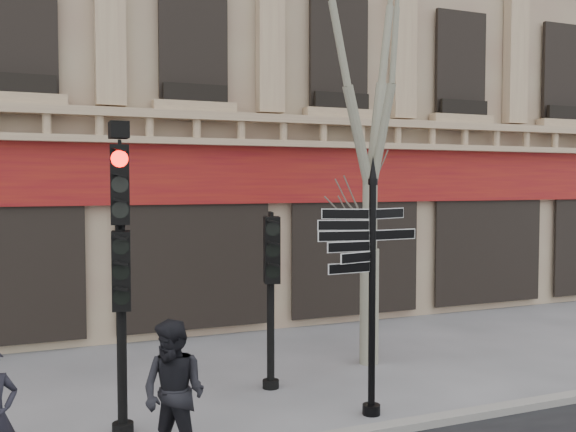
% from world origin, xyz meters
% --- Properties ---
extents(ground, '(80.00, 80.00, 0.00)m').
position_xyz_m(ground, '(0.00, 0.00, 0.00)').
color(ground, '#58595D').
rests_on(ground, ground).
extents(building, '(28.00, 15.52, 18.00)m').
position_xyz_m(building, '(0.00, 12.48, 8.99)').
color(building, '#9D7F69').
rests_on(building, ground).
extents(fingerpost, '(1.74, 1.74, 3.82)m').
position_xyz_m(fingerpost, '(1.24, -0.70, 2.56)').
color(fingerpost, black).
rests_on(fingerpost, ground).
extents(traffic_signal_main, '(0.51, 0.40, 4.23)m').
position_xyz_m(traffic_signal_main, '(-2.26, -0.06, 2.67)').
color(traffic_signal_main, black).
rests_on(traffic_signal_main, ground).
extents(traffic_signal_secondary, '(0.56, 0.46, 2.87)m').
position_xyz_m(traffic_signal_secondary, '(0.30, 1.00, 2.00)').
color(traffic_signal_secondary, black).
rests_on(traffic_signal_secondary, ground).
extents(plane_tree, '(3.17, 3.17, 8.41)m').
position_xyz_m(plane_tree, '(2.53, 1.65, 5.91)').
color(plane_tree, gray).
rests_on(plane_tree, ground).
extents(pedestrian_b, '(1.08, 1.09, 1.77)m').
position_xyz_m(pedestrian_b, '(-1.82, -1.30, 0.89)').
color(pedestrian_b, black).
rests_on(pedestrian_b, ground).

